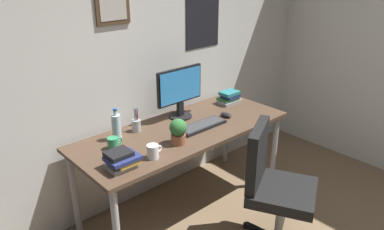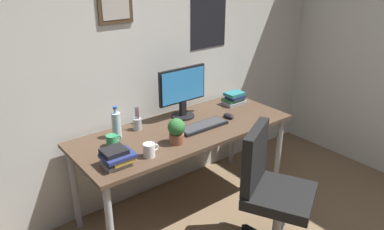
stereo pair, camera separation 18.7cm
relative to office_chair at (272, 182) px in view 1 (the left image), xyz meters
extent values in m
cube|color=silver|center=(-0.38, 1.20, 0.77)|extent=(4.40, 0.08, 2.60)
cube|color=#4C3823|center=(-0.52, 1.16, 1.21)|extent=(0.28, 0.02, 0.34)
cube|color=beige|center=(-0.52, 1.15, 1.21)|extent=(0.22, 0.00, 0.28)
cube|color=black|center=(0.39, 1.16, 1.01)|extent=(0.40, 0.01, 0.56)
cube|color=#4C3828|center=(-0.19, 0.76, 0.21)|extent=(1.81, 0.73, 0.03)
cylinder|color=#9EA0A5|center=(0.66, 0.46, -0.17)|extent=(0.05, 0.05, 0.72)
cylinder|color=#9EA0A5|center=(-1.03, 1.06, -0.17)|extent=(0.05, 0.05, 0.72)
cylinder|color=#9EA0A5|center=(0.66, 1.06, -0.17)|extent=(0.05, 0.05, 0.72)
cube|color=black|center=(0.04, -0.07, -0.07)|extent=(0.62, 0.62, 0.08)
cube|color=black|center=(-0.06, 0.11, 0.20)|extent=(0.41, 0.26, 0.45)
cylinder|color=#9EA0A5|center=(0.04, -0.07, -0.32)|extent=(0.08, 0.08, 0.42)
cube|color=black|center=(0.16, -0.01, -0.49)|extent=(0.27, 0.16, 0.03)
cylinder|color=black|center=(0.28, 0.06, -0.51)|extent=(0.05, 0.05, 0.04)
cylinder|color=black|center=(-0.01, 0.21, -0.51)|extent=(0.05, 0.05, 0.04)
cylinder|color=black|center=(-0.05, 0.96, 0.23)|extent=(0.20, 0.20, 0.01)
cube|color=black|center=(-0.05, 0.96, 0.30)|extent=(0.05, 0.04, 0.12)
cube|color=black|center=(-0.05, 0.97, 0.51)|extent=(0.46, 0.02, 0.30)
cube|color=#338CD8|center=(-0.05, 0.95, 0.51)|extent=(0.43, 0.00, 0.27)
cube|color=black|center=(-0.06, 0.68, 0.23)|extent=(0.43, 0.15, 0.02)
cube|color=#38383A|center=(-0.06, 0.68, 0.24)|extent=(0.41, 0.13, 0.00)
ellipsoid|color=black|center=(0.24, 0.70, 0.24)|extent=(0.06, 0.11, 0.04)
cylinder|color=silver|center=(-0.69, 0.95, 0.32)|extent=(0.07, 0.07, 0.20)
cylinder|color=silver|center=(-0.69, 0.95, 0.44)|extent=(0.03, 0.03, 0.04)
cylinder|color=#2659B2|center=(-0.69, 0.95, 0.47)|extent=(0.03, 0.03, 0.01)
cylinder|color=white|center=(-0.66, 0.54, 0.27)|extent=(0.08, 0.08, 0.10)
torus|color=white|center=(-0.60, 0.54, 0.27)|extent=(0.05, 0.01, 0.05)
cylinder|color=#2D8C59|center=(-0.79, 0.84, 0.26)|extent=(0.08, 0.08, 0.09)
torus|color=#2D8C59|center=(-0.74, 0.84, 0.27)|extent=(0.05, 0.01, 0.05)
cylinder|color=brown|center=(-0.39, 0.59, 0.26)|extent=(0.11, 0.11, 0.07)
sphere|color=#2D6B33|center=(-0.39, 0.59, 0.35)|extent=(0.13, 0.13, 0.13)
ellipsoid|color=#287A38|center=(-0.42, 0.62, 0.35)|extent=(0.07, 0.08, 0.02)
ellipsoid|color=#287A38|center=(-0.35, 0.61, 0.35)|extent=(0.07, 0.08, 0.02)
ellipsoid|color=#287A38|center=(-0.41, 0.56, 0.36)|extent=(0.08, 0.07, 0.02)
cylinder|color=#9EA0A5|center=(-0.50, 0.97, 0.27)|extent=(0.07, 0.07, 0.09)
cylinder|color=#263FBF|center=(-0.49, 0.98, 0.35)|extent=(0.01, 0.01, 0.13)
cylinder|color=red|center=(-0.48, 0.96, 0.35)|extent=(0.01, 0.01, 0.13)
cylinder|color=black|center=(-0.50, 0.98, 0.35)|extent=(0.01, 0.01, 0.13)
cylinder|color=#9EA0A5|center=(-0.49, 0.97, 0.35)|extent=(0.01, 0.03, 0.14)
cylinder|color=#9EA0A5|center=(-0.50, 0.97, 0.35)|extent=(0.01, 0.02, 0.14)
cube|color=gray|center=(0.51, 0.91, 0.23)|extent=(0.21, 0.13, 0.03)
cube|color=#33723F|center=(0.51, 0.92, 0.26)|extent=(0.18, 0.14, 0.03)
cube|color=navy|center=(0.52, 0.91, 0.29)|extent=(0.15, 0.12, 0.03)
cube|color=#26727A|center=(0.51, 0.91, 0.32)|extent=(0.17, 0.13, 0.03)
cube|color=gray|center=(-0.90, 0.57, 0.24)|extent=(0.17, 0.15, 0.03)
cube|color=gold|center=(-0.87, 0.56, 0.27)|extent=(0.15, 0.15, 0.03)
cube|color=navy|center=(-0.88, 0.56, 0.29)|extent=(0.21, 0.16, 0.02)
cube|color=black|center=(-0.89, 0.58, 0.32)|extent=(0.16, 0.14, 0.03)
camera|label=1|loc=(-1.98, -1.33, 1.50)|focal=35.19mm
camera|label=2|loc=(-1.83, -1.45, 1.50)|focal=35.19mm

